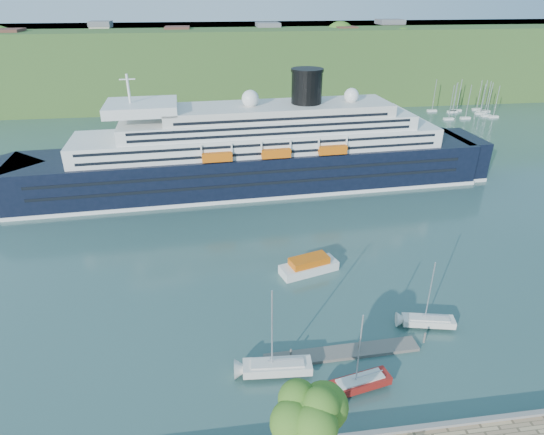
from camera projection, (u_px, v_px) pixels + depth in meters
The scene contains 9 objects.
far_hillside at pixel (239, 62), 162.52m from camera, with size 400.00×50.00×24.00m, color #355923.
quay_coping at pixel (361, 435), 38.85m from camera, with size 220.00×0.50×0.30m, color slate.
cruise_ship at pixel (251, 132), 85.50m from camera, with size 100.39×14.62×22.54m, color black, non-canonical shape.
promenade_tree at pixel (307, 432), 33.48m from camera, with size 6.05×6.05×10.02m, color #39681B, non-canonical shape.
floating_pontoon at pixel (342, 352), 49.00m from camera, with size 16.97×2.07×0.38m, color #65625A, non-canonical shape.
sailboat_white_near at pixel (278, 337), 44.22m from camera, with size 7.73×2.15×9.99m, color silver, non-canonical shape.
sailboat_red at pixel (363, 355), 42.72m from camera, with size 6.88×1.91×8.89m, color maroon, non-canonical shape.
sailboat_white_far at pixel (433, 297), 51.13m from camera, with size 6.53×1.82×8.44m, color silver, non-canonical shape.
tender_launch at pixel (309, 265), 62.89m from camera, with size 8.24×2.82×2.28m, color #D45B0C, non-canonical shape.
Camera 1 is at (-11.16, -25.27, 35.23)m, focal length 30.00 mm.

